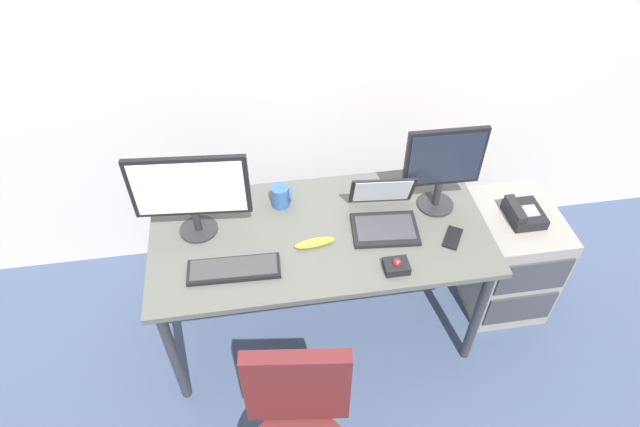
{
  "coord_description": "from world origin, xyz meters",
  "views": [
    {
      "loc": [
        -0.27,
        -1.75,
        2.6
      ],
      "look_at": [
        0.0,
        0.0,
        0.87
      ],
      "focal_mm": 30.23,
      "sensor_mm": 36.0,
      "label": 1
    }
  ],
  "objects_px": {
    "coffee_mug": "(281,196)",
    "banana": "(315,243)",
    "monitor_side": "(443,164)",
    "trackball_mouse": "(396,266)",
    "keyboard": "(234,269)",
    "desk_phone": "(523,213)",
    "file_cabinet": "(507,257)",
    "laptop": "(384,215)",
    "monitor_main": "(190,191)",
    "cell_phone": "(453,238)"
  },
  "relations": [
    {
      "from": "monitor_main",
      "to": "coffee_mug",
      "type": "height_order",
      "value": "monitor_main"
    },
    {
      "from": "desk_phone",
      "to": "coffee_mug",
      "type": "bearing_deg",
      "value": 171.42
    },
    {
      "from": "trackball_mouse",
      "to": "banana",
      "type": "relative_size",
      "value": 0.58
    },
    {
      "from": "monitor_side",
      "to": "laptop",
      "type": "distance_m",
      "value": 0.36
    },
    {
      "from": "keyboard",
      "to": "trackball_mouse",
      "type": "height_order",
      "value": "trackball_mouse"
    },
    {
      "from": "desk_phone",
      "to": "monitor_side",
      "type": "height_order",
      "value": "monitor_side"
    },
    {
      "from": "desk_phone",
      "to": "banana",
      "type": "distance_m",
      "value": 1.1
    },
    {
      "from": "monitor_main",
      "to": "monitor_side",
      "type": "bearing_deg",
      "value": -0.26
    },
    {
      "from": "coffee_mug",
      "to": "banana",
      "type": "bearing_deg",
      "value": -67.54
    },
    {
      "from": "file_cabinet",
      "to": "laptop",
      "type": "bearing_deg",
      "value": -177.43
    },
    {
      "from": "laptop",
      "to": "trackball_mouse",
      "type": "xyz_separation_m",
      "value": [
        -0.01,
        -0.29,
        -0.03
      ]
    },
    {
      "from": "desk_phone",
      "to": "monitor_side",
      "type": "relative_size",
      "value": 0.44
    },
    {
      "from": "laptop",
      "to": "trackball_mouse",
      "type": "distance_m",
      "value": 0.3
    },
    {
      "from": "monitor_side",
      "to": "banana",
      "type": "distance_m",
      "value": 0.7
    },
    {
      "from": "coffee_mug",
      "to": "banana",
      "type": "height_order",
      "value": "coffee_mug"
    },
    {
      "from": "laptop",
      "to": "desk_phone",
      "type": "bearing_deg",
      "value": 1.33
    },
    {
      "from": "coffee_mug",
      "to": "cell_phone",
      "type": "xyz_separation_m",
      "value": [
        0.77,
        -0.35,
        -0.05
      ]
    },
    {
      "from": "laptop",
      "to": "coffee_mug",
      "type": "bearing_deg",
      "value": 156.99
    },
    {
      "from": "keyboard",
      "to": "cell_phone",
      "type": "distance_m",
      "value": 1.02
    },
    {
      "from": "coffee_mug",
      "to": "monitor_main",
      "type": "bearing_deg",
      "value": -163.86
    },
    {
      "from": "monitor_main",
      "to": "desk_phone",
      "type": "bearing_deg",
      "value": -2.32
    },
    {
      "from": "trackball_mouse",
      "to": "cell_phone",
      "type": "height_order",
      "value": "trackball_mouse"
    },
    {
      "from": "file_cabinet",
      "to": "trackball_mouse",
      "type": "relative_size",
      "value": 5.87
    },
    {
      "from": "desk_phone",
      "to": "keyboard",
      "type": "bearing_deg",
      "value": -171.84
    },
    {
      "from": "trackball_mouse",
      "to": "coffee_mug",
      "type": "distance_m",
      "value": 0.68
    },
    {
      "from": "monitor_side",
      "to": "cell_phone",
      "type": "relative_size",
      "value": 3.22
    },
    {
      "from": "keyboard",
      "to": "cell_phone",
      "type": "height_order",
      "value": "keyboard"
    },
    {
      "from": "monitor_main",
      "to": "laptop",
      "type": "relative_size",
      "value": 1.58
    },
    {
      "from": "coffee_mug",
      "to": "banana",
      "type": "relative_size",
      "value": 0.6
    },
    {
      "from": "monitor_main",
      "to": "laptop",
      "type": "bearing_deg",
      "value": -5.4
    },
    {
      "from": "monitor_side",
      "to": "keyboard",
      "type": "xyz_separation_m",
      "value": [
        -1.01,
        -0.27,
        -0.25
      ]
    },
    {
      "from": "coffee_mug",
      "to": "file_cabinet",
      "type": "bearing_deg",
      "value": -7.77
    },
    {
      "from": "monitor_main",
      "to": "cell_phone",
      "type": "bearing_deg",
      "value": -11.36
    },
    {
      "from": "monitor_side",
      "to": "trackball_mouse",
      "type": "height_order",
      "value": "monitor_side"
    },
    {
      "from": "coffee_mug",
      "to": "laptop",
      "type": "bearing_deg",
      "value": -23.01
    },
    {
      "from": "file_cabinet",
      "to": "monitor_main",
      "type": "height_order",
      "value": "monitor_main"
    },
    {
      "from": "keyboard",
      "to": "trackball_mouse",
      "type": "distance_m",
      "value": 0.72
    },
    {
      "from": "monitor_side",
      "to": "banana",
      "type": "xyz_separation_m",
      "value": [
        -0.63,
        -0.18,
        -0.24
      ]
    },
    {
      "from": "coffee_mug",
      "to": "monitor_side",
      "type": "bearing_deg",
      "value": -9.22
    },
    {
      "from": "monitor_main",
      "to": "trackball_mouse",
      "type": "height_order",
      "value": "monitor_main"
    },
    {
      "from": "monitor_main",
      "to": "laptop",
      "type": "xyz_separation_m",
      "value": [
        0.88,
        -0.08,
        -0.2
      ]
    },
    {
      "from": "laptop",
      "to": "coffee_mug",
      "type": "height_order",
      "value": "laptop"
    },
    {
      "from": "monitor_side",
      "to": "cell_phone",
      "type": "height_order",
      "value": "monitor_side"
    },
    {
      "from": "cell_phone",
      "to": "laptop",
      "type": "bearing_deg",
      "value": -175.13
    },
    {
      "from": "desk_phone",
      "to": "keyboard",
      "type": "xyz_separation_m",
      "value": [
        -1.47,
        -0.21,
        0.08
      ]
    },
    {
      "from": "monitor_side",
      "to": "trackball_mouse",
      "type": "xyz_separation_m",
      "value": [
        -0.3,
        -0.37,
        -0.24
      ]
    },
    {
      "from": "file_cabinet",
      "to": "trackball_mouse",
      "type": "bearing_deg",
      "value": -156.81
    },
    {
      "from": "banana",
      "to": "trackball_mouse",
      "type": "bearing_deg",
      "value": -29.99
    },
    {
      "from": "coffee_mug",
      "to": "cell_phone",
      "type": "bearing_deg",
      "value": -24.68
    },
    {
      "from": "monitor_side",
      "to": "trackball_mouse",
      "type": "relative_size",
      "value": 4.16
    }
  ]
}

